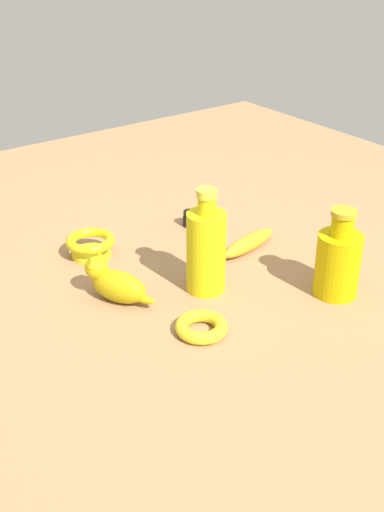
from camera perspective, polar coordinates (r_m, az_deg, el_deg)
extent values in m
plane|color=#936D47|center=(1.30, 0.00, -2.10)|extent=(2.00, 2.00, 0.00)
ellipsoid|color=gold|center=(1.41, 5.15, 1.18)|extent=(0.17, 0.07, 0.04)
cylinder|color=#CFC00F|center=(1.23, 1.11, 0.26)|extent=(0.08, 0.08, 0.17)
cylinder|color=#CFC00F|center=(1.18, 1.15, 4.51)|extent=(0.03, 0.03, 0.03)
cylinder|color=gold|center=(1.18, 1.16, 5.61)|extent=(0.04, 0.04, 0.02)
ellipsoid|color=#B59D0E|center=(1.23, -6.58, -2.76)|extent=(0.10, 0.13, 0.06)
sphere|color=#B59D0E|center=(1.24, -8.58, -1.06)|extent=(0.05, 0.05, 0.05)
cone|color=#B59D0E|center=(1.22, -8.99, -0.52)|extent=(0.02, 0.02, 0.02)
cone|color=#B59D0E|center=(1.24, -8.31, -0.02)|extent=(0.02, 0.02, 0.02)
ellipsoid|color=#B59D0E|center=(1.21, -4.45, -3.88)|extent=(0.04, 0.05, 0.02)
torus|color=gold|center=(1.14, 0.85, -6.38)|extent=(0.10, 0.10, 0.02)
cylinder|color=#BCA005|center=(1.26, 12.96, -0.78)|extent=(0.09, 0.09, 0.13)
cylinder|color=#BCA005|center=(1.22, 13.39, 2.70)|extent=(0.04, 0.04, 0.04)
cylinder|color=#B8971C|center=(1.21, 13.52, 3.81)|extent=(0.05, 0.05, 0.01)
cylinder|color=black|center=(1.52, -0.17, 3.16)|extent=(0.04, 0.04, 0.02)
cylinder|color=yellow|center=(1.52, -0.17, 3.50)|extent=(0.03, 0.03, 0.00)
cylinder|color=black|center=(1.51, -0.18, 3.81)|extent=(0.03, 0.03, 0.01)
cylinder|color=yellow|center=(1.41, -9.03, 0.22)|extent=(0.09, 0.09, 0.01)
torus|color=gold|center=(1.39, -9.12, 1.34)|extent=(0.11, 0.11, 0.02)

